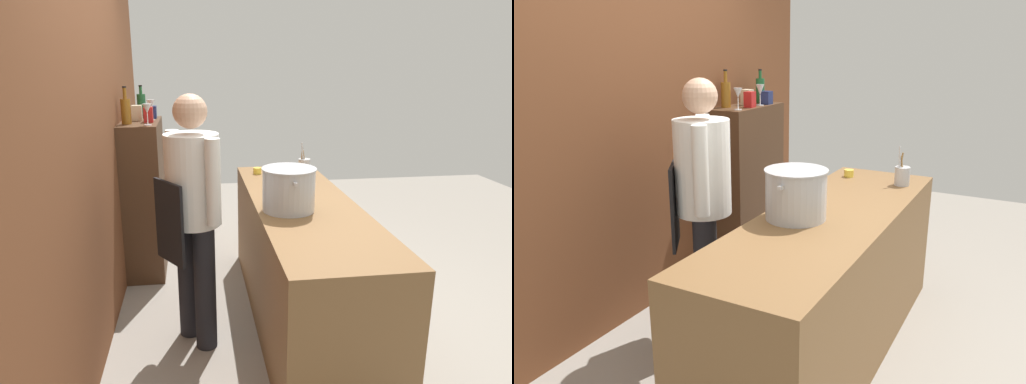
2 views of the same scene
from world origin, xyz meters
The scene contains 15 objects.
ground_plane centered at (0.00, 0.00, 0.00)m, with size 8.00×8.00×0.00m, color gray.
brick_back_panel centered at (0.00, 1.40, 1.50)m, with size 4.40×0.10×3.00m, color brown.
prep_counter centered at (0.00, 0.00, 0.45)m, with size 2.31×0.70×0.90m, color brown.
bar_cabinet centered at (1.06, 1.19, 0.68)m, with size 0.76×0.32×1.35m, color #472D1C.
chef centered at (-0.18, 0.76, 0.96)m, with size 0.46×0.41×1.66m.
stockpot_large centered at (-0.16, 0.14, 1.04)m, with size 0.41×0.36×0.28m.
utensil_crock centered at (0.83, -0.20, 0.97)m, with size 0.10×0.10×0.28m.
butter_jar centered at (0.88, 0.20, 0.93)m, with size 0.07×0.07×0.05m, color yellow.
wine_bottle_amber centered at (0.89, 1.28, 1.46)m, with size 0.08×0.08×0.30m.
wine_bottle_green centered at (1.30, 1.19, 1.46)m, with size 0.08×0.08×0.29m.
wine_glass_short centered at (0.79, 1.10, 1.47)m, with size 0.07×0.07×0.17m.
wine_glass_tall centered at (1.13, 1.10, 1.47)m, with size 0.07×0.07×0.17m.
spice_tin_red centered at (0.98, 1.11, 1.41)m, with size 0.08×0.08×0.13m, color red.
spice_tin_navy centered at (1.25, 1.10, 1.41)m, with size 0.08×0.08×0.11m, color navy.
spice_tin_cream centered at (1.12, 1.22, 1.42)m, with size 0.08×0.08×0.13m, color beige.
Camera 2 is at (-2.61, -1.01, 1.84)m, focal length 35.65 mm.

